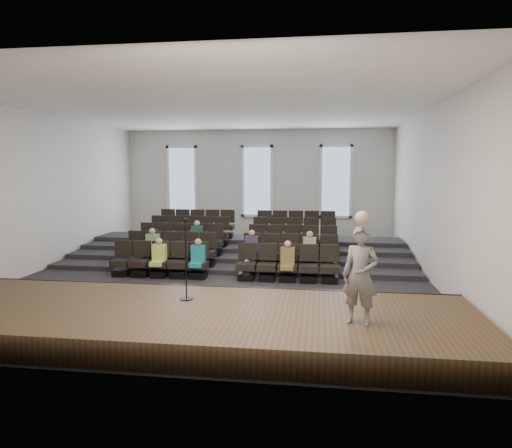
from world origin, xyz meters
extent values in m
plane|color=black|center=(0.00, 0.00, 0.00)|extent=(14.00, 14.00, 0.00)
cube|color=white|center=(0.00, 0.00, 5.01)|extent=(12.00, 14.00, 0.02)
cube|color=silver|center=(0.00, 7.02, 2.50)|extent=(12.00, 0.04, 5.00)
cube|color=silver|center=(0.00, -7.02, 2.50)|extent=(12.00, 0.04, 5.00)
cube|color=silver|center=(-6.02, 0.00, 2.50)|extent=(0.04, 14.00, 5.00)
cube|color=silver|center=(6.02, 0.00, 2.50)|extent=(0.04, 14.00, 5.00)
cube|color=#48341F|center=(0.00, -5.10, 0.25)|extent=(11.80, 3.60, 0.50)
cube|color=black|center=(0.00, -3.33, 0.25)|extent=(11.80, 0.06, 0.52)
cube|color=black|center=(0.00, 2.33, 0.07)|extent=(11.80, 4.80, 0.15)
cube|color=black|center=(0.00, 2.85, 0.15)|extent=(11.80, 3.75, 0.30)
cube|color=black|center=(0.00, 3.38, 0.22)|extent=(11.80, 2.70, 0.45)
cube|color=black|center=(0.00, 3.90, 0.30)|extent=(11.80, 1.65, 0.60)
cube|color=black|center=(-3.13, -0.60, 0.10)|extent=(0.47, 0.43, 0.20)
cube|color=black|center=(-3.13, -0.60, 0.41)|extent=(0.55, 0.50, 0.19)
cube|color=black|center=(-3.13, -0.39, 0.82)|extent=(0.55, 0.08, 0.50)
cube|color=black|center=(-2.53, -0.60, 0.10)|extent=(0.47, 0.43, 0.20)
cube|color=black|center=(-2.53, -0.60, 0.41)|extent=(0.55, 0.50, 0.19)
cube|color=black|center=(-2.53, -0.39, 0.82)|extent=(0.55, 0.08, 0.50)
cube|color=black|center=(-1.93, -0.60, 0.10)|extent=(0.47, 0.43, 0.20)
cube|color=black|center=(-1.93, -0.60, 0.41)|extent=(0.55, 0.50, 0.19)
cube|color=black|center=(-1.93, -0.39, 0.82)|extent=(0.55, 0.08, 0.50)
cube|color=black|center=(-1.33, -0.60, 0.10)|extent=(0.47, 0.43, 0.20)
cube|color=black|center=(-1.33, -0.60, 0.41)|extent=(0.55, 0.50, 0.19)
cube|color=black|center=(-1.33, -0.39, 0.82)|extent=(0.55, 0.08, 0.50)
cube|color=black|center=(-0.73, -0.60, 0.10)|extent=(0.47, 0.43, 0.20)
cube|color=black|center=(-0.73, -0.60, 0.41)|extent=(0.55, 0.50, 0.19)
cube|color=black|center=(-0.73, -0.39, 0.82)|extent=(0.55, 0.08, 0.50)
cube|color=black|center=(0.73, -0.60, 0.10)|extent=(0.47, 0.43, 0.20)
cube|color=black|center=(0.73, -0.60, 0.41)|extent=(0.55, 0.50, 0.19)
cube|color=black|center=(0.73, -0.39, 0.82)|extent=(0.55, 0.08, 0.50)
cube|color=black|center=(1.33, -0.60, 0.10)|extent=(0.47, 0.43, 0.20)
cube|color=black|center=(1.33, -0.60, 0.41)|extent=(0.55, 0.50, 0.19)
cube|color=black|center=(1.33, -0.39, 0.82)|extent=(0.55, 0.08, 0.50)
cube|color=black|center=(1.93, -0.60, 0.10)|extent=(0.47, 0.43, 0.20)
cube|color=black|center=(1.93, -0.60, 0.41)|extent=(0.55, 0.50, 0.19)
cube|color=black|center=(1.93, -0.39, 0.82)|extent=(0.55, 0.08, 0.50)
cube|color=black|center=(2.53, -0.60, 0.10)|extent=(0.47, 0.43, 0.20)
cube|color=black|center=(2.53, -0.60, 0.41)|extent=(0.55, 0.50, 0.19)
cube|color=black|center=(2.53, -0.39, 0.82)|extent=(0.55, 0.08, 0.50)
cube|color=black|center=(3.13, -0.60, 0.10)|extent=(0.47, 0.43, 0.20)
cube|color=black|center=(3.13, -0.60, 0.41)|extent=(0.55, 0.50, 0.19)
cube|color=black|center=(3.13, -0.39, 0.82)|extent=(0.55, 0.08, 0.50)
cube|color=black|center=(-3.13, 0.45, 0.25)|extent=(0.47, 0.43, 0.20)
cube|color=black|center=(-3.13, 0.45, 0.56)|extent=(0.55, 0.50, 0.19)
cube|color=black|center=(-3.13, 0.66, 0.97)|extent=(0.55, 0.08, 0.50)
cube|color=black|center=(-2.53, 0.45, 0.25)|extent=(0.47, 0.43, 0.20)
cube|color=black|center=(-2.53, 0.45, 0.56)|extent=(0.55, 0.50, 0.19)
cube|color=black|center=(-2.53, 0.66, 0.97)|extent=(0.55, 0.08, 0.50)
cube|color=black|center=(-1.93, 0.45, 0.25)|extent=(0.47, 0.43, 0.20)
cube|color=black|center=(-1.93, 0.45, 0.56)|extent=(0.55, 0.50, 0.19)
cube|color=black|center=(-1.93, 0.66, 0.97)|extent=(0.55, 0.08, 0.50)
cube|color=black|center=(-1.33, 0.45, 0.25)|extent=(0.47, 0.43, 0.20)
cube|color=black|center=(-1.33, 0.45, 0.56)|extent=(0.55, 0.50, 0.19)
cube|color=black|center=(-1.33, 0.66, 0.97)|extent=(0.55, 0.08, 0.50)
cube|color=black|center=(-0.73, 0.45, 0.25)|extent=(0.47, 0.43, 0.20)
cube|color=black|center=(-0.73, 0.45, 0.56)|extent=(0.55, 0.50, 0.19)
cube|color=black|center=(-0.73, 0.66, 0.97)|extent=(0.55, 0.08, 0.50)
cube|color=black|center=(0.73, 0.45, 0.25)|extent=(0.47, 0.43, 0.20)
cube|color=black|center=(0.73, 0.45, 0.56)|extent=(0.55, 0.50, 0.19)
cube|color=black|center=(0.73, 0.66, 0.97)|extent=(0.55, 0.08, 0.50)
cube|color=black|center=(1.33, 0.45, 0.25)|extent=(0.47, 0.43, 0.20)
cube|color=black|center=(1.33, 0.45, 0.56)|extent=(0.55, 0.50, 0.19)
cube|color=black|center=(1.33, 0.66, 0.97)|extent=(0.55, 0.08, 0.50)
cube|color=black|center=(1.93, 0.45, 0.25)|extent=(0.47, 0.43, 0.20)
cube|color=black|center=(1.93, 0.45, 0.56)|extent=(0.55, 0.50, 0.19)
cube|color=black|center=(1.93, 0.66, 0.97)|extent=(0.55, 0.08, 0.50)
cube|color=black|center=(2.53, 0.45, 0.25)|extent=(0.47, 0.43, 0.20)
cube|color=black|center=(2.53, 0.45, 0.56)|extent=(0.55, 0.50, 0.19)
cube|color=black|center=(2.53, 0.66, 0.97)|extent=(0.55, 0.08, 0.50)
cube|color=black|center=(3.13, 0.45, 0.25)|extent=(0.47, 0.43, 0.20)
cube|color=black|center=(3.13, 0.45, 0.56)|extent=(0.55, 0.50, 0.19)
cube|color=black|center=(3.13, 0.66, 0.97)|extent=(0.55, 0.08, 0.50)
cube|color=black|center=(-3.13, 1.50, 0.40)|extent=(0.47, 0.42, 0.20)
cube|color=black|center=(-3.13, 1.50, 0.71)|extent=(0.55, 0.50, 0.19)
cube|color=black|center=(-3.13, 1.71, 1.12)|extent=(0.55, 0.08, 0.50)
cube|color=black|center=(-2.53, 1.50, 0.40)|extent=(0.47, 0.42, 0.20)
cube|color=black|center=(-2.53, 1.50, 0.71)|extent=(0.55, 0.50, 0.19)
cube|color=black|center=(-2.53, 1.71, 1.12)|extent=(0.55, 0.08, 0.50)
cube|color=black|center=(-1.93, 1.50, 0.40)|extent=(0.47, 0.42, 0.20)
cube|color=black|center=(-1.93, 1.50, 0.71)|extent=(0.55, 0.50, 0.19)
cube|color=black|center=(-1.93, 1.71, 1.12)|extent=(0.55, 0.08, 0.50)
cube|color=black|center=(-1.33, 1.50, 0.40)|extent=(0.47, 0.42, 0.20)
cube|color=black|center=(-1.33, 1.50, 0.71)|extent=(0.55, 0.50, 0.19)
cube|color=black|center=(-1.33, 1.71, 1.12)|extent=(0.55, 0.08, 0.50)
cube|color=black|center=(-0.73, 1.50, 0.40)|extent=(0.47, 0.42, 0.20)
cube|color=black|center=(-0.73, 1.50, 0.71)|extent=(0.55, 0.50, 0.19)
cube|color=black|center=(-0.73, 1.71, 1.12)|extent=(0.55, 0.08, 0.50)
cube|color=black|center=(0.73, 1.50, 0.40)|extent=(0.47, 0.42, 0.20)
cube|color=black|center=(0.73, 1.50, 0.71)|extent=(0.55, 0.50, 0.19)
cube|color=black|center=(0.73, 1.71, 1.12)|extent=(0.55, 0.08, 0.50)
cube|color=black|center=(1.33, 1.50, 0.40)|extent=(0.47, 0.42, 0.20)
cube|color=black|center=(1.33, 1.50, 0.71)|extent=(0.55, 0.50, 0.19)
cube|color=black|center=(1.33, 1.71, 1.12)|extent=(0.55, 0.08, 0.50)
cube|color=black|center=(1.93, 1.50, 0.40)|extent=(0.47, 0.42, 0.20)
cube|color=black|center=(1.93, 1.50, 0.71)|extent=(0.55, 0.50, 0.19)
cube|color=black|center=(1.93, 1.71, 1.12)|extent=(0.55, 0.08, 0.50)
cube|color=black|center=(2.53, 1.50, 0.40)|extent=(0.47, 0.42, 0.20)
cube|color=black|center=(2.53, 1.50, 0.71)|extent=(0.55, 0.50, 0.19)
cube|color=black|center=(2.53, 1.71, 1.12)|extent=(0.55, 0.08, 0.50)
cube|color=black|center=(3.13, 1.50, 0.40)|extent=(0.47, 0.42, 0.20)
cube|color=black|center=(3.13, 1.50, 0.71)|extent=(0.55, 0.50, 0.19)
cube|color=black|center=(3.13, 1.71, 1.12)|extent=(0.55, 0.08, 0.50)
cube|color=black|center=(-3.13, 2.55, 0.55)|extent=(0.47, 0.42, 0.20)
cube|color=black|center=(-3.13, 2.55, 0.86)|extent=(0.55, 0.50, 0.19)
cube|color=black|center=(-3.13, 2.76, 1.27)|extent=(0.55, 0.08, 0.50)
cube|color=black|center=(-2.53, 2.55, 0.55)|extent=(0.47, 0.42, 0.20)
cube|color=black|center=(-2.53, 2.55, 0.86)|extent=(0.55, 0.50, 0.19)
cube|color=black|center=(-2.53, 2.76, 1.27)|extent=(0.55, 0.08, 0.50)
cube|color=black|center=(-1.93, 2.55, 0.55)|extent=(0.47, 0.42, 0.20)
cube|color=black|center=(-1.93, 2.55, 0.86)|extent=(0.55, 0.50, 0.19)
cube|color=black|center=(-1.93, 2.76, 1.27)|extent=(0.55, 0.08, 0.50)
cube|color=black|center=(-1.33, 2.55, 0.55)|extent=(0.47, 0.42, 0.20)
cube|color=black|center=(-1.33, 2.55, 0.86)|extent=(0.55, 0.50, 0.19)
cube|color=black|center=(-1.33, 2.76, 1.27)|extent=(0.55, 0.08, 0.50)
cube|color=black|center=(-0.73, 2.55, 0.55)|extent=(0.47, 0.42, 0.20)
cube|color=black|center=(-0.73, 2.55, 0.86)|extent=(0.55, 0.50, 0.19)
cube|color=black|center=(-0.73, 2.76, 1.27)|extent=(0.55, 0.08, 0.50)
cube|color=black|center=(0.73, 2.55, 0.55)|extent=(0.47, 0.42, 0.20)
cube|color=black|center=(0.73, 2.55, 0.86)|extent=(0.55, 0.50, 0.19)
cube|color=black|center=(0.73, 2.76, 1.27)|extent=(0.55, 0.08, 0.50)
cube|color=black|center=(1.33, 2.55, 0.55)|extent=(0.47, 0.42, 0.20)
cube|color=black|center=(1.33, 2.55, 0.86)|extent=(0.55, 0.50, 0.19)
cube|color=black|center=(1.33, 2.76, 1.27)|extent=(0.55, 0.08, 0.50)
cube|color=black|center=(1.93, 2.55, 0.55)|extent=(0.47, 0.42, 0.20)
cube|color=black|center=(1.93, 2.55, 0.86)|extent=(0.55, 0.50, 0.19)
cube|color=black|center=(1.93, 2.76, 1.27)|extent=(0.55, 0.08, 0.50)
cube|color=black|center=(2.53, 2.55, 0.55)|extent=(0.47, 0.42, 0.20)
cube|color=black|center=(2.53, 2.55, 0.86)|extent=(0.55, 0.50, 0.19)
cube|color=black|center=(2.53, 2.76, 1.27)|extent=(0.55, 0.08, 0.50)
cube|color=black|center=(3.13, 2.55, 0.55)|extent=(0.47, 0.42, 0.20)
cube|color=black|center=(3.13, 2.55, 0.86)|extent=(0.55, 0.50, 0.19)
cube|color=black|center=(3.13, 2.76, 1.27)|extent=(0.55, 0.08, 0.50)
cube|color=black|center=(-3.13, 3.60, 0.70)|extent=(0.47, 0.42, 0.20)
cube|color=black|center=(-3.13, 3.60, 1.01)|extent=(0.55, 0.50, 0.19)
cube|color=black|center=(-3.13, 3.81, 1.42)|extent=(0.55, 0.08, 0.50)
cube|color=black|center=(-2.53, 3.60, 0.70)|extent=(0.47, 0.42, 0.20)
cube|color=black|center=(-2.53, 3.60, 1.01)|extent=(0.55, 0.50, 0.19)
cube|color=black|center=(-2.53, 3.81, 1.42)|extent=(0.55, 0.08, 0.50)
cube|color=black|center=(-1.93, 3.60, 0.70)|extent=(0.47, 0.42, 0.20)
cube|color=black|center=(-1.93, 3.60, 1.01)|extent=(0.55, 0.50, 0.19)
cube|color=black|center=(-1.93, 3.81, 1.42)|extent=(0.55, 0.08, 0.50)
cube|color=black|center=(-1.33, 3.60, 0.70)|extent=(0.47, 0.42, 0.20)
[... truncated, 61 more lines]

